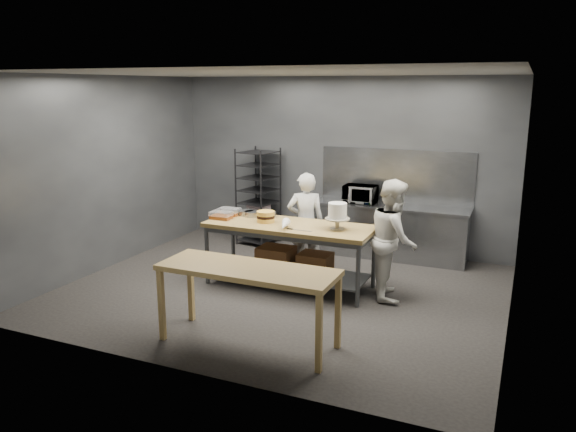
% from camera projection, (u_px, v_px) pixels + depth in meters
% --- Properties ---
extents(ground, '(6.00, 6.00, 0.00)m').
position_uv_depth(ground, '(282.00, 290.00, 7.97)').
color(ground, black).
rests_on(ground, ground).
extents(back_wall, '(6.00, 0.04, 3.00)m').
position_uv_depth(back_wall, '(340.00, 164.00, 9.86)').
color(back_wall, '#4C4F54').
rests_on(back_wall, ground).
extents(work_table, '(2.40, 0.90, 0.92)m').
position_uv_depth(work_table, '(291.00, 248.00, 8.04)').
color(work_table, olive).
rests_on(work_table, ground).
extents(near_counter, '(2.00, 0.70, 0.90)m').
position_uv_depth(near_counter, '(248.00, 275.00, 6.15)').
color(near_counter, '#A48144').
rests_on(near_counter, ground).
extents(back_counter, '(2.60, 0.60, 0.90)m').
position_uv_depth(back_counter, '(389.00, 231.00, 9.42)').
color(back_counter, slate).
rests_on(back_counter, ground).
extents(splashback_panel, '(2.60, 0.02, 0.90)m').
position_uv_depth(splashback_panel, '(396.00, 176.00, 9.49)').
color(splashback_panel, slate).
rests_on(splashback_panel, back_counter).
extents(speed_rack, '(0.70, 0.74, 1.75)m').
position_uv_depth(speed_rack, '(258.00, 197.00, 10.20)').
color(speed_rack, black).
rests_on(speed_rack, ground).
extents(chef_behind, '(0.67, 0.57, 1.56)m').
position_uv_depth(chef_behind, '(306.00, 223.00, 8.64)').
color(chef_behind, silver).
rests_on(chef_behind, ground).
extents(chef_right, '(0.82, 0.94, 1.63)m').
position_uv_depth(chef_right, '(393.00, 239.00, 7.58)').
color(chef_right, silver).
rests_on(chef_right, ground).
extents(microwave, '(0.54, 0.37, 0.30)m').
position_uv_depth(microwave, '(360.00, 194.00, 9.49)').
color(microwave, black).
rests_on(microwave, back_counter).
extents(frosted_cake_stand, '(0.34, 0.34, 0.37)m').
position_uv_depth(frosted_cake_stand, '(337.00, 213.00, 7.62)').
color(frosted_cake_stand, '#A59B84').
rests_on(frosted_cake_stand, work_table).
extents(layer_cake, '(0.26, 0.26, 0.16)m').
position_uv_depth(layer_cake, '(266.00, 217.00, 8.07)').
color(layer_cake, '#EDB94B').
rests_on(layer_cake, work_table).
extents(cake_pans, '(0.84, 0.38, 0.07)m').
position_uv_depth(cake_pans, '(249.00, 213.00, 8.47)').
color(cake_pans, gray).
rests_on(cake_pans, work_table).
extents(piping_bag, '(0.22, 0.40, 0.12)m').
position_uv_depth(piping_bag, '(284.00, 225.00, 7.66)').
color(piping_bag, white).
rests_on(piping_bag, work_table).
extents(offset_spatula, '(0.36, 0.02, 0.02)m').
position_uv_depth(offset_spatula, '(296.00, 230.00, 7.64)').
color(offset_spatula, slate).
rests_on(offset_spatula, work_table).
extents(pastry_clamshells, '(0.32, 0.47, 0.11)m').
position_uv_depth(pastry_clamshells, '(225.00, 213.00, 8.38)').
color(pastry_clamshells, '#9C501F').
rests_on(pastry_clamshells, work_table).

